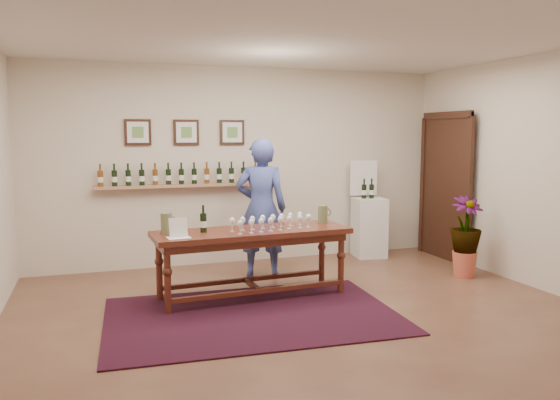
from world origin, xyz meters
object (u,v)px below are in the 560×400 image
object	(u,v)px
tasting_table	(252,240)
potted_plant	(465,237)
display_pedestal	(369,227)
person	(261,208)

from	to	relation	value
tasting_table	potted_plant	size ratio (longest dim) A/B	2.47
tasting_table	display_pedestal	size ratio (longest dim) A/B	2.52
tasting_table	potted_plant	xyz separation A→B (m)	(2.87, -0.03, -0.13)
tasting_table	potted_plant	world-z (taller)	potted_plant
display_pedestal	person	size ratio (longest dim) A/B	0.50
tasting_table	person	size ratio (longest dim) A/B	1.25
display_pedestal	person	xyz separation A→B (m)	(-1.88, -0.58, 0.45)
tasting_table	display_pedestal	distance (m)	2.69
tasting_table	potted_plant	distance (m)	2.87
potted_plant	tasting_table	bearing A→B (deg)	179.35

